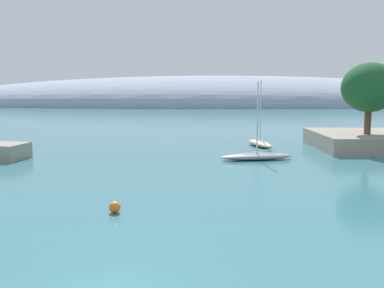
{
  "coord_description": "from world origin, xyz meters",
  "views": [
    {
      "loc": [
        3.51,
        -15.29,
        8.26
      ],
      "look_at": [
        3.27,
        28.7,
        2.35
      ],
      "focal_mm": 39.72,
      "sensor_mm": 36.0,
      "label": 1
    }
  ],
  "objects_px": {
    "sailboat_grey_near_shore": "(257,156)",
    "mooring_buoy_orange": "(115,207)",
    "sailboat_sand_mid_mooring": "(260,143)",
    "tree_clump_shore": "(370,88)"
  },
  "relations": [
    {
      "from": "tree_clump_shore",
      "to": "mooring_buoy_orange",
      "type": "bearing_deg",
      "value": -134.64
    },
    {
      "from": "sailboat_sand_mid_mooring",
      "to": "mooring_buoy_orange",
      "type": "xyz_separation_m",
      "value": [
        -14.48,
        -31.93,
        -0.09
      ]
    },
    {
      "from": "tree_clump_shore",
      "to": "sailboat_sand_mid_mooring",
      "type": "bearing_deg",
      "value": 165.03
    },
    {
      "from": "sailboat_grey_near_shore",
      "to": "mooring_buoy_orange",
      "type": "distance_m",
      "value": 24.21
    },
    {
      "from": "tree_clump_shore",
      "to": "sailboat_sand_mid_mooring",
      "type": "height_order",
      "value": "tree_clump_shore"
    },
    {
      "from": "tree_clump_shore",
      "to": "sailboat_grey_near_shore",
      "type": "xyz_separation_m",
      "value": [
        -15.56,
        -7.53,
        -7.74
      ]
    },
    {
      "from": "tree_clump_shore",
      "to": "sailboat_sand_mid_mooring",
      "type": "relative_size",
      "value": 1.0
    },
    {
      "from": "sailboat_grey_near_shore",
      "to": "mooring_buoy_orange",
      "type": "height_order",
      "value": "sailboat_grey_near_shore"
    },
    {
      "from": "sailboat_sand_mid_mooring",
      "to": "sailboat_grey_near_shore",
      "type": "bearing_deg",
      "value": -25.33
    },
    {
      "from": "sailboat_sand_mid_mooring",
      "to": "mooring_buoy_orange",
      "type": "bearing_deg",
      "value": -39.19
    }
  ]
}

